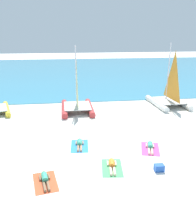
% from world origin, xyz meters
% --- Properties ---
extents(ground_plane, '(120.00, 120.00, 0.00)m').
position_xyz_m(ground_plane, '(0.00, 10.00, 0.00)').
color(ground_plane, white).
extents(ocean_water, '(120.00, 40.00, 0.05)m').
position_xyz_m(ocean_water, '(0.00, 32.56, 0.03)').
color(ocean_water, teal).
rests_on(ocean_water, ground).
extents(sailboat_white, '(3.25, 4.79, 6.00)m').
position_xyz_m(sailboat_white, '(7.62, 10.40, 0.89)').
color(sailboat_white, white).
rests_on(sailboat_white, ground).
extents(sailboat_red, '(2.92, 4.52, 5.86)m').
position_xyz_m(sailboat_red, '(-1.40, 9.71, 0.87)').
color(sailboat_red, '#CC3838').
rests_on(sailboat_red, ground).
extents(towel_leftmost, '(1.44, 2.07, 0.01)m').
position_xyz_m(towel_leftmost, '(-3.51, -1.36, 0.01)').
color(towel_leftmost, '#EA5933').
rests_on(towel_leftmost, ground).
extents(sunbather_leftmost, '(0.69, 1.56, 0.30)m').
position_xyz_m(sunbather_leftmost, '(-3.52, -1.29, 0.13)').
color(sunbather_leftmost, '#3FB28C').
rests_on(sunbather_leftmost, towel_leftmost).
extents(towel_center_left, '(1.21, 1.96, 0.01)m').
position_xyz_m(towel_center_left, '(-1.60, 2.45, 0.01)').
color(towel_center_left, '#338CD8').
rests_on(towel_center_left, ground).
extents(sunbather_center_left, '(0.57, 1.57, 0.30)m').
position_xyz_m(sunbather_center_left, '(-1.60, 2.52, 0.13)').
color(sunbather_center_left, '#3FB28C').
rests_on(sunbather_center_left, towel_center_left).
extents(towel_center_right, '(1.30, 2.01, 0.01)m').
position_xyz_m(towel_center_right, '(0.00, -0.44, 0.01)').
color(towel_center_right, '#4CB266').
rests_on(towel_center_right, ground).
extents(sunbather_center_right, '(0.59, 1.57, 0.30)m').
position_xyz_m(sunbather_center_right, '(0.01, -0.37, 0.13)').
color(sunbather_center_right, orange).
rests_on(sunbather_center_right, towel_center_right).
extents(towel_rightmost, '(1.58, 2.13, 0.01)m').
position_xyz_m(towel_rightmost, '(2.79, 1.49, 0.01)').
color(towel_rightmost, '#D84C99').
rests_on(towel_rightmost, ground).
extents(sunbather_rightmost, '(0.80, 1.55, 0.30)m').
position_xyz_m(sunbather_rightmost, '(2.81, 1.55, 0.13)').
color(sunbather_rightmost, '#3FB28C').
rests_on(sunbather_rightmost, towel_rightmost).
extents(cooler_box, '(0.50, 0.36, 0.36)m').
position_xyz_m(cooler_box, '(2.43, -1.04, 0.18)').
color(cooler_box, blue).
rests_on(cooler_box, ground).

